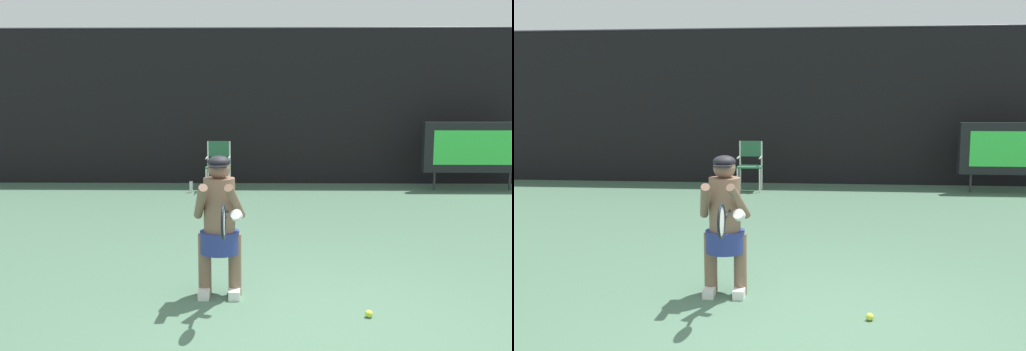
# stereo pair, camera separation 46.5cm
# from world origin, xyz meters

# --- Properties ---
(ground) EXTENTS (18.00, 22.00, 0.03)m
(ground) POSITION_xyz_m (0.00, -0.19, -0.01)
(ground) COLOR #476A52
(backdrop_screen) EXTENTS (18.00, 0.12, 3.66)m
(backdrop_screen) POSITION_xyz_m (0.00, 8.50, 1.81)
(backdrop_screen) COLOR black
(backdrop_screen) RESTS_ON ground
(scoreboard) EXTENTS (2.20, 0.21, 1.50)m
(scoreboard) POSITION_xyz_m (4.16, 7.47, 0.95)
(scoreboard) COLOR black
(scoreboard) RESTS_ON ground
(umpire_chair) EXTENTS (0.52, 0.44, 1.08)m
(umpire_chair) POSITION_xyz_m (-1.41, 7.30, 0.62)
(umpire_chair) COLOR white
(umpire_chair) RESTS_ON ground
(water_bottle) EXTENTS (0.07, 0.07, 0.27)m
(water_bottle) POSITION_xyz_m (-1.99, 7.05, 0.12)
(water_bottle) COLOR silver
(water_bottle) RESTS_ON ground
(tennis_player) EXTENTS (0.52, 0.59, 1.41)m
(tennis_player) POSITION_xyz_m (-0.85, 0.87, 0.75)
(tennis_player) COLOR white
(tennis_player) RESTS_ON ground
(tennis_racket) EXTENTS (0.03, 0.60, 0.31)m
(tennis_racket) POSITION_xyz_m (-0.76, 0.19, 0.91)
(tennis_racket) COLOR black
(tennis_ball_loose) EXTENTS (0.07, 0.07, 0.07)m
(tennis_ball_loose) POSITION_xyz_m (0.53, 0.34, 0.03)
(tennis_ball_loose) COLOR #CCDB3D
(tennis_ball_loose) RESTS_ON ground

